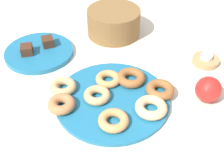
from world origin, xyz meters
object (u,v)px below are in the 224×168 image
donut_6 (113,120)px  apple (208,90)px  donut_1 (160,90)px  tealight (207,57)px  donut_3 (97,96)px  donut_4 (131,78)px  donut_plate (112,99)px  donut_2 (63,87)px  cake_plate (39,52)px  donut_7 (151,107)px  candle_holder (205,61)px  donut_0 (108,79)px  donut_5 (61,104)px  brownie_near (27,50)px  brownie_far (48,42)px  basket (114,22)px

donut_6 → apple: apple is taller
donut_1 → tealight: 0.25m
donut_3 → donut_4: size_ratio=0.89×
donut_plate → donut_6: 0.10m
donut_2 → cake_plate: 0.24m
cake_plate → donut_4: bearing=-28.6°
donut_plate → donut_7: (0.11, -0.06, 0.02)m
donut_2 → donut_4: size_ratio=0.90×
donut_plate → donut_6: size_ratio=4.06×
donut_plate → candle_holder: bearing=28.5°
donut_0 → donut_7: 0.18m
donut_5 → brownie_near: bearing=118.9°
donut_0 → donut_7: bearing=-47.8°
donut_plate → candle_holder: candle_holder is taller
donut_3 → tealight: size_ratio=1.95×
donut_plate → cake_plate: (-0.26, 0.25, 0.00)m
brownie_far → candle_holder: brownie_far is taller
cake_plate → apple: 0.61m
donut_7 → basket: bearing=101.7°
donut_0 → tealight: size_ratio=1.94×
candle_holder → tealight: size_ratio=2.22×
donut_4 → apple: (0.23, -0.08, 0.01)m
donut_1 → donut_7: (-0.04, -0.08, 0.00)m
donut_2 → donut_5: size_ratio=1.02×
donut_6 → cake_plate: donut_6 is taller
cake_plate → brownie_near: brownie_near is taller
donut_plate → donut_4: (0.06, 0.08, 0.02)m
donut_1 → donut_2: bearing=175.5°
donut_6 → cake_plate: bearing=126.2°
donut_5 → cake_plate: 0.31m
donut_5 → donut_7: (0.26, -0.02, -0.00)m
donut_1 → cake_plate: bearing=150.0°
donut_6 → tealight: (0.34, 0.29, 0.00)m
candle_holder → donut_0: bearing=-162.9°
donut_7 → candle_holder: size_ratio=1.01×
candle_holder → donut_7: bearing=-133.3°
donut_1 → donut_3: 0.20m
donut_2 → basket: (0.17, 0.35, 0.03)m
donut_3 → donut_7: size_ratio=0.87×
brownie_near → tealight: brownie_near is taller
brownie_near → tealight: size_ratio=1.09×
donut_4 → cake_plate: donut_4 is taller
brownie_near → cake_plate: bearing=26.6°
donut_5 → tealight: (0.49, 0.22, 0.00)m
donut_2 → donut_3: size_ratio=1.02×
donut_0 → donut_4: (0.07, 0.00, 0.00)m
donut_6 → brownie_near: size_ratio=1.90×
donut_0 → donut_1: bearing=-20.1°
donut_1 → brownie_far: size_ratio=1.93×
brownie_near → donut_3: bearing=-43.1°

